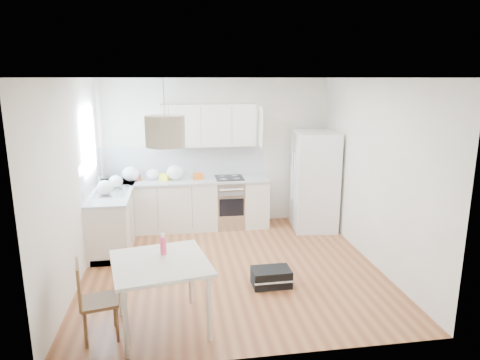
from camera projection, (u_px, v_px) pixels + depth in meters
The scene contains 29 objects.
floor at pixel (232, 267), 6.26m from camera, with size 4.20×4.20×0.00m, color brown.
ceiling at pixel (231, 78), 5.64m from camera, with size 4.20×4.20×0.00m, color white.
wall_back at pixel (216, 152), 7.97m from camera, with size 4.20×4.20×0.00m, color beige.
wall_left at pixel (74, 183), 5.64m from camera, with size 4.20×4.20×0.00m, color beige.
wall_right at pixel (373, 173), 6.26m from camera, with size 4.20×4.20×0.00m, color beige.
window_glassblock at pixel (89, 141), 6.66m from camera, with size 0.02×1.00×1.00m, color #BFE0F9.
cabinets_back at pixel (186, 205), 7.80m from camera, with size 3.00×0.60×0.88m, color silver.
cabinets_left at pixel (114, 219), 7.05m from camera, with size 0.60×1.80×0.88m, color silver.
counter_back at pixel (185, 181), 7.70m from camera, with size 3.02×0.64×0.04m, color #ACAEB1.
counter_left at pixel (112, 192), 6.94m from camera, with size 0.64×1.82×0.04m, color #ACAEB1.
backsplash_back at pixel (184, 161), 7.91m from camera, with size 3.00×0.01×0.58m, color white.
backsplash_left at pixel (92, 174), 6.83m from camera, with size 0.01×1.80×0.58m, color white.
upper_cabinets at pixel (209, 125), 7.67m from camera, with size 1.70×0.32×0.75m, color silver.
range_oven at pixel (229, 203), 7.92m from camera, with size 0.50×0.61×0.88m, color #B4B7B9, non-canonical shape.
sink at pixel (112, 192), 6.89m from camera, with size 0.50×0.80×0.16m, color #B4B7B9, non-canonical shape.
refrigerator at pixel (315, 181), 7.76m from camera, with size 0.85×0.89×1.77m, color white, non-canonical shape.
dining_table at pixel (160, 269), 4.60m from camera, with size 1.17×1.17×0.79m.
dining_chair at pixel (99, 300), 4.48m from camera, with size 0.37×0.37×0.87m, color #533218, non-canonical shape.
drink_bottle at pixel (163, 244), 4.74m from camera, with size 0.07×0.07×0.24m, color #E43F63.
gym_bag at pixel (271, 277), 5.69m from camera, with size 0.51×0.33×0.23m, color black.
pendant_lamp at pixel (165, 131), 4.27m from camera, with size 0.40×0.40×0.31m, color #BEAC92.
grocery_bag_a at pixel (131, 174), 7.54m from camera, with size 0.30×0.25×0.27m, color white.
grocery_bag_b at pixel (153, 174), 7.64m from camera, with size 0.23×0.19×0.21m, color white.
grocery_bag_c at pixel (175, 172), 7.64m from camera, with size 0.30×0.26×0.27m, color white.
grocery_bag_d at pixel (116, 181), 7.12m from camera, with size 0.23×0.19×0.20m, color white.
grocery_bag_e at pixel (105, 188), 6.66m from camera, with size 0.26×0.22×0.23m, color white.
snack_orange at pixel (198, 176), 7.69m from camera, with size 0.17×0.10×0.11m, color #D75A13.
snack_yellow at pixel (165, 177), 7.63m from camera, with size 0.17×0.11×0.12m, color yellow.
snack_red at pixel (136, 177), 7.65m from camera, with size 0.16×0.10×0.11m, color red.
Camera 1 is at (-0.76, -5.75, 2.69)m, focal length 32.00 mm.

